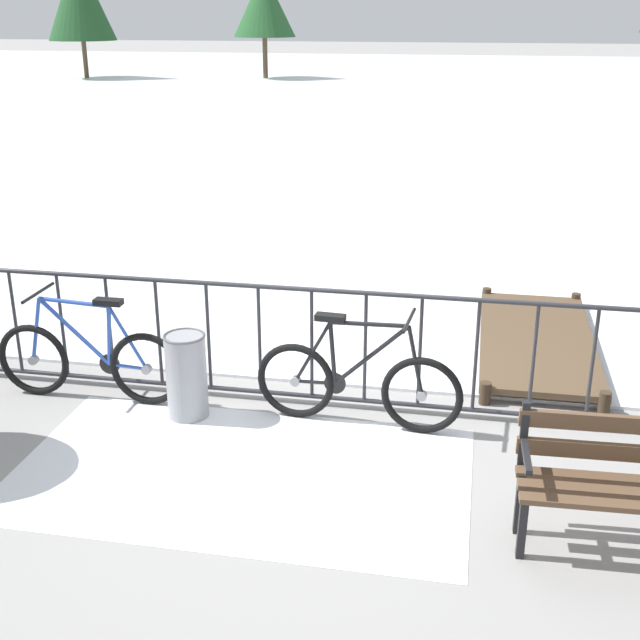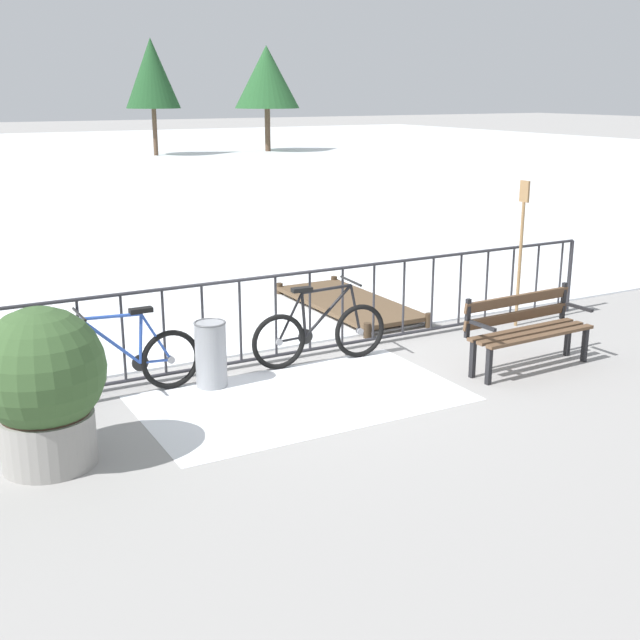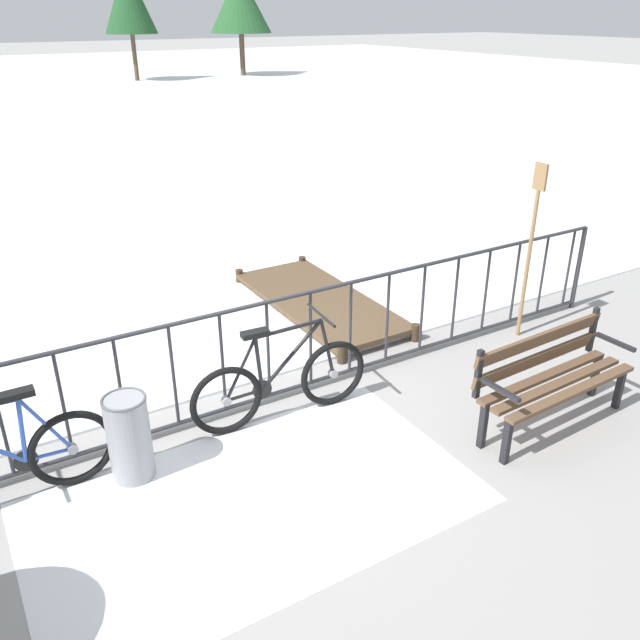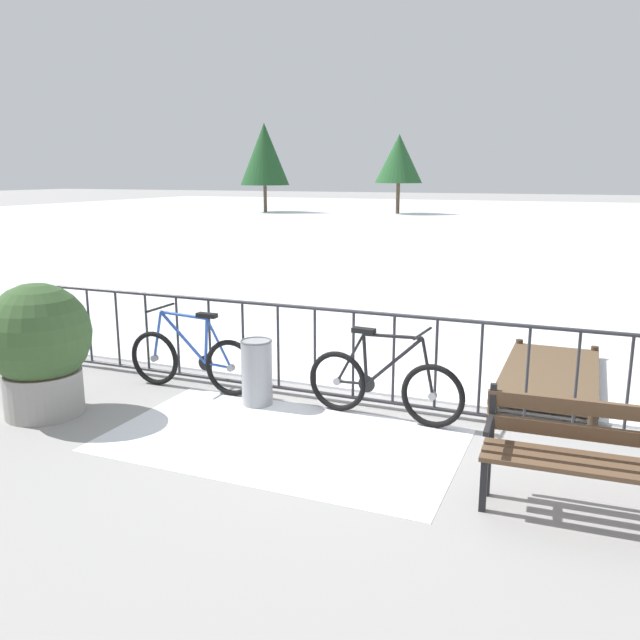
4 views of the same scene
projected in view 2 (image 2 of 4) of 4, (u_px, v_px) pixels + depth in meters
ground_plane at (293, 359)px, 9.79m from camera, size 160.00×160.00×0.00m
snow_patch at (302, 398)px, 8.54m from camera, size 3.35×1.95×0.01m
railing_fence at (293, 314)px, 9.64m from camera, size 9.06×0.06×1.07m
bicycle_near_railing at (123, 364)px, 8.48m from camera, size 1.71×0.52×0.97m
bicycle_second at (320, 333)px, 9.54m from camera, size 1.71×0.52×0.97m
park_bench at (526, 325)px, 9.37m from camera, size 1.62×0.54×0.89m
planter_with_shrub at (43, 384)px, 6.83m from camera, size 1.07×1.07×1.41m
trash_bin at (211, 354)px, 8.79m from camera, size 0.35×0.35×0.73m
oar_upright at (521, 244)px, 10.87m from camera, size 0.04×0.16×1.98m
wooden_dock at (349, 302)px, 11.91m from camera, size 1.10×2.69×0.20m
tree_centre at (152, 74)px, 38.74m from camera, size 2.62×2.62×5.51m
tree_east_mid at (267, 77)px, 41.43m from camera, size 3.34×3.34×5.31m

